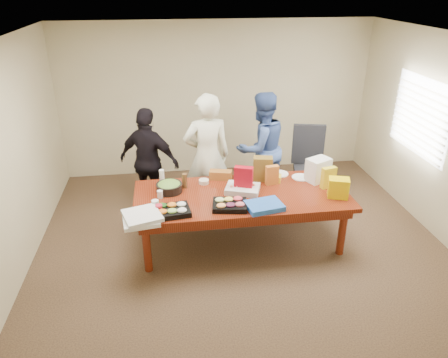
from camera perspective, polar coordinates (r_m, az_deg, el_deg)
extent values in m
cube|color=#47301E|center=(5.86, 2.30, -8.63)|extent=(5.50, 5.00, 0.02)
cube|color=white|center=(4.88, 2.89, 18.78)|extent=(5.50, 5.00, 0.02)
cube|color=beige|center=(7.57, -0.95, 10.82)|extent=(5.50, 0.04, 2.70)
cube|color=beige|center=(3.12, 11.20, -13.55)|extent=(5.50, 0.04, 2.70)
cube|color=beige|center=(5.45, -27.18, 1.84)|extent=(0.04, 5.00, 2.70)
cube|color=beige|center=(6.31, 28.01, 4.68)|extent=(0.04, 5.00, 2.70)
cube|color=white|center=(6.72, 25.26, 7.75)|extent=(0.03, 1.40, 1.10)
cube|color=beige|center=(6.70, 24.96, 7.76)|extent=(0.04, 1.36, 1.00)
cube|color=#4C1C0F|center=(5.65, 2.37, -5.41)|extent=(2.80, 1.20, 0.75)
cube|color=black|center=(6.70, 11.84, 1.36)|extent=(0.73, 0.73, 1.19)
imported|color=beige|center=(6.11, -2.32, 3.07)|extent=(0.73, 0.52, 1.89)
imported|color=#3C5698|center=(6.59, 5.08, 4.23)|extent=(1.06, 0.95, 1.78)
imported|color=black|center=(6.35, -10.19, 2.36)|extent=(1.04, 0.80, 1.64)
cube|color=black|center=(5.05, -7.10, -4.36)|extent=(0.46, 0.38, 0.06)
cube|color=black|center=(5.14, 0.78, -3.59)|extent=(0.46, 0.39, 0.06)
cube|color=silver|center=(5.52, 2.56, -1.36)|extent=(0.52, 0.45, 0.08)
cylinder|color=black|center=(5.55, -7.50, -1.18)|extent=(0.42, 0.42, 0.11)
cube|color=blue|center=(5.14, 5.52, -3.67)|extent=(0.49, 0.40, 0.07)
cube|color=#A60A18|center=(5.46, 2.68, -0.05)|extent=(0.26, 0.17, 0.35)
cube|color=gold|center=(5.74, 14.09, 0.18)|extent=(0.21, 0.12, 0.29)
cube|color=#C46F28|center=(5.70, 6.58, 0.54)|extent=(0.18, 0.10, 0.27)
cylinder|color=silver|center=(5.87, 2.01, 0.72)|extent=(0.09, 0.09, 0.14)
cylinder|color=#F1D902|center=(5.86, 1.84, 0.91)|extent=(0.08, 0.08, 0.17)
cylinder|color=brown|center=(5.61, -5.40, -0.24)|extent=(0.08, 0.08, 0.21)
cylinder|color=white|center=(5.77, -8.48, 0.32)|extent=(0.08, 0.08, 0.20)
cube|color=yellow|center=(5.84, 6.53, 0.17)|extent=(0.30, 0.23, 0.09)
cube|color=#915621|center=(5.84, -0.47, 0.57)|extent=(0.34, 0.21, 0.12)
cube|color=brown|center=(5.79, 5.31, 1.40)|extent=(0.29, 0.20, 0.34)
cylinder|color=#C02239|center=(5.06, -8.89, -4.07)|extent=(0.10, 0.10, 0.11)
cylinder|color=white|center=(5.15, -9.37, -3.51)|extent=(0.09, 0.09, 0.12)
cylinder|color=silver|center=(5.41, -8.74, -2.08)|extent=(0.09, 0.09, 0.10)
cube|color=white|center=(4.96, -11.30, -5.43)|extent=(0.46, 0.46, 0.05)
cube|color=silver|center=(4.93, -11.12, -4.94)|extent=(0.51, 0.51, 0.05)
cylinder|color=white|center=(6.00, 10.44, 0.23)|extent=(0.29, 0.29, 0.01)
cylinder|color=white|center=(6.06, 7.61, 0.71)|extent=(0.30, 0.30, 0.02)
cylinder|color=beige|center=(5.82, 3.34, 0.03)|extent=(0.16, 0.16, 0.05)
cylinder|color=beige|center=(5.74, -2.77, -0.35)|extent=(0.16, 0.16, 0.06)
cube|color=white|center=(5.90, 12.74, 1.24)|extent=(0.37, 0.33, 0.33)
cube|color=#E2C000|center=(5.54, 15.37, -1.17)|extent=(0.30, 0.25, 0.26)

